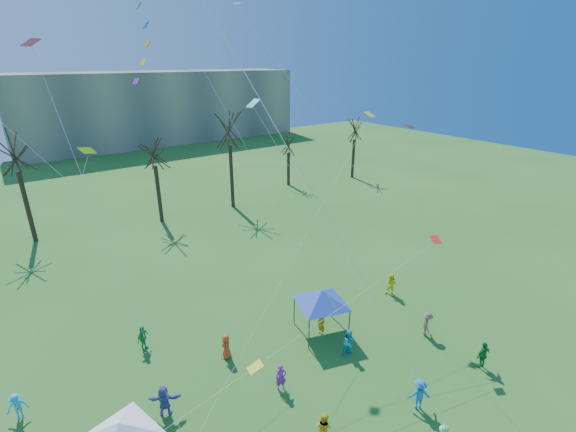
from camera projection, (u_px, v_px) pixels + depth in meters
distant_building at (163, 107)px, 89.03m from camera, size 60.00×14.00×15.00m
bare_tree_row at (145, 157)px, 43.73m from camera, size 70.03×9.65×12.36m
canopy_tent_white at (120, 431)px, 17.32m from camera, size 3.91×3.91×3.03m
canopy_tent_blue at (322, 297)px, 26.65m from camera, size 4.17×4.17×3.28m
festival_crowd at (270, 388)px, 21.78m from camera, size 27.19×14.86×1.86m
small_kites_aloft at (220, 140)px, 21.65m from camera, size 28.10×18.59×33.58m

